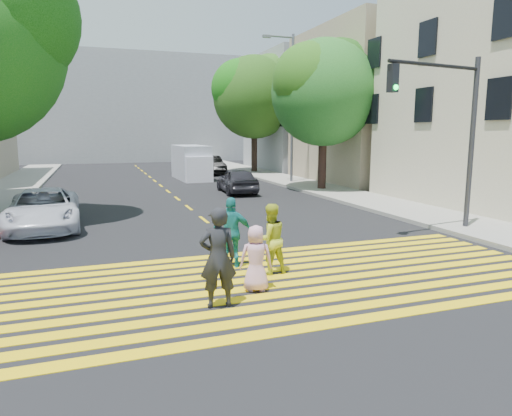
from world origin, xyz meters
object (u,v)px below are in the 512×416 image
tree_right_far (255,93)px  dark_car_near (237,180)px  silver_car (189,164)px  pedestrian_child (256,258)px  white_sedan (44,209)px  white_van (192,163)px  dark_car_parked (211,165)px  pedestrian_man (218,258)px  pedestrian_extra (232,233)px  tree_right_near (325,87)px  traffic_signal (451,120)px  pedestrian_woman (270,239)px

tree_right_far → dark_car_near: size_ratio=2.30×
tree_right_far → silver_car: (-4.89, 2.80, -5.74)m
pedestrian_child → white_sedan: bearing=-43.0°
tree_right_far → pedestrian_child: bearing=-109.3°
white_van → dark_car_parked: bearing=56.0°
pedestrian_man → white_sedan: size_ratio=0.39×
pedestrian_extra → white_sedan: bearing=-32.2°
dark_car_near → white_van: bearing=-80.7°
pedestrian_man → white_van: white_van is taller
tree_right_near → dark_car_parked: (-3.58, 12.20, -5.05)m
white_van → tree_right_near: bearing=-57.9°
pedestrian_child → silver_car: 29.70m
pedestrian_extra → dark_car_near: 14.04m
pedestrian_man → traffic_signal: traffic_signal is taller
pedestrian_woman → white_sedan: 9.21m
tree_right_near → pedestrian_man: (-10.17, -15.15, -4.81)m
tree_right_near → pedestrian_child: bearing=-122.3°
pedestrian_child → white_van: white_van is taller
pedestrian_child → tree_right_far: bearing=-92.5°
tree_right_far → traffic_signal: tree_right_far is taller
white_sedan → dark_car_parked: size_ratio=1.13×
tree_right_far → dark_car_near: 13.71m
tree_right_near → pedestrian_woman: size_ratio=5.08×
pedestrian_woman → white_sedan: bearing=-58.6°
tree_right_near → pedestrian_child: size_ratio=6.06×
tree_right_near → tree_right_far: bearing=89.4°
tree_right_far → pedestrian_man: size_ratio=4.89×
tree_right_near → dark_car_parked: bearing=106.4°
white_sedan → silver_car: (9.28, 21.01, -0.01)m
tree_right_near → traffic_signal: bearing=-97.4°
pedestrian_extra → silver_car: size_ratio=0.37×
tree_right_far → dark_car_parked: (-3.71, 0.17, -5.69)m
pedestrian_woman → white_sedan: size_ratio=0.34×
pedestrian_extra → traffic_signal: (7.71, 1.32, 2.82)m
tree_right_near → pedestrian_woman: bearing=-122.1°
dark_car_near → white_van: 8.15m
white_sedan → pedestrian_man: bearing=-68.6°
dark_car_parked → white_van: size_ratio=0.87×
pedestrian_man → pedestrian_extra: 2.61m
tree_right_near → pedestrian_extra: 16.45m
pedestrian_man → dark_car_near: bearing=-104.0°
tree_right_near → white_sedan: tree_right_near is taller
dark_car_near → white_van: size_ratio=0.81×
pedestrian_woman → white_van: bearing=-102.6°
pedestrian_man → pedestrian_child: (0.98, 0.61, -0.27)m
pedestrian_woman → pedestrian_child: (-0.71, -1.01, -0.14)m
pedestrian_man → dark_car_parked: (6.59, 27.35, -0.24)m
tree_right_far → pedestrian_child: (-9.32, -26.57, -5.72)m
silver_car → white_van: 6.19m
pedestrian_extra → pedestrian_man: bearing=89.1°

